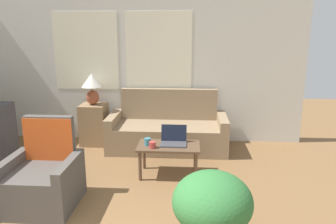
% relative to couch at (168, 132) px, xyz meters
% --- Properties ---
extents(wall_back, '(5.98, 0.06, 2.60)m').
position_rel_couch_xyz_m(wall_back, '(-0.73, 0.42, 1.03)').
color(wall_back, silver).
rests_on(wall_back, ground_plane).
extents(couch, '(1.90, 0.83, 0.94)m').
position_rel_couch_xyz_m(couch, '(0.00, 0.00, 0.00)').
color(couch, '#937A5B').
rests_on(couch, ground_plane).
extents(armchair, '(0.76, 0.74, 0.95)m').
position_rel_couch_xyz_m(armchair, '(-1.26, -1.88, 0.00)').
color(armchair, '#514C47').
rests_on(armchair, ground_plane).
extents(side_table, '(0.42, 0.42, 0.69)m').
position_rel_couch_xyz_m(side_table, '(-1.26, 0.11, 0.07)').
color(side_table, '#937551').
rests_on(side_table, ground_plane).
extents(table_lamp, '(0.34, 0.34, 0.52)m').
position_rel_couch_xyz_m(table_lamp, '(-1.26, 0.11, 0.73)').
color(table_lamp, brown).
rests_on(table_lamp, side_table).
extents(coffee_table, '(0.82, 0.48, 0.43)m').
position_rel_couch_xyz_m(coffee_table, '(0.09, -1.06, 0.09)').
color(coffee_table, brown).
rests_on(coffee_table, ground_plane).
extents(laptop, '(0.34, 0.28, 0.24)m').
position_rel_couch_xyz_m(laptop, '(0.15, -1.01, 0.20)').
color(laptop, '#47474C').
rests_on(laptop, coffee_table).
extents(cup_navy, '(0.09, 0.09, 0.08)m').
position_rel_couch_xyz_m(cup_navy, '(-0.12, -1.18, 0.19)').
color(cup_navy, '#B23D38').
rests_on(cup_navy, coffee_table).
extents(cup_yellow, '(0.09, 0.09, 0.09)m').
position_rel_couch_xyz_m(cup_yellow, '(-0.19, -1.08, 0.20)').
color(cup_yellow, teal).
rests_on(cup_yellow, coffee_table).
extents(potted_plant, '(0.67, 0.67, 0.77)m').
position_rel_couch_xyz_m(potted_plant, '(0.55, -2.66, 0.20)').
color(potted_plant, '#4C4C4C').
rests_on(potted_plant, ground_plane).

